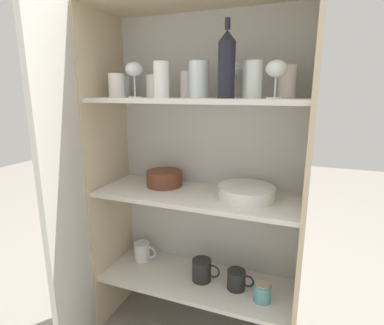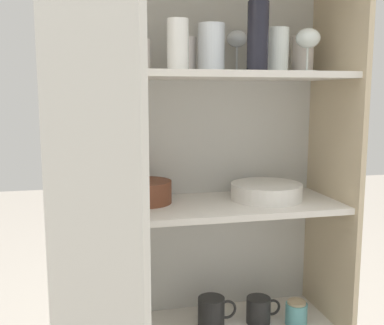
{
  "view_description": "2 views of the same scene",
  "coord_description": "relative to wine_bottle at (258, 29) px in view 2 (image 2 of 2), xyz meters",
  "views": [
    {
      "loc": [
        0.44,
        -1.03,
        1.16
      ],
      "look_at": [
        -0.02,
        0.18,
        0.85
      ],
      "focal_mm": 28.0,
      "sensor_mm": 36.0,
      "label": 1
    },
    {
      "loc": [
        -0.35,
        -1.21,
        1.07
      ],
      "look_at": [
        -0.03,
        0.18,
        0.85
      ],
      "focal_mm": 42.0,
      "sensor_mm": 36.0,
      "label": 2
    }
  ],
  "objects": [
    {
      "name": "wine_bottle",
      "position": [
        0.0,
        0.0,
        0.0
      ],
      "size": [
        0.06,
        0.06,
        0.28
      ],
      "color": "black",
      "rests_on": "shelf_board_upper"
    },
    {
      "name": "tumbler_glass_6",
      "position": [
        -0.25,
        -0.04,
        -0.05
      ],
      "size": [
        0.06,
        0.06,
        0.14
      ],
      "color": "white",
      "rests_on": "shelf_board_upper"
    },
    {
      "name": "wine_glass_2",
      "position": [
        -0.41,
        0.03,
        -0.01
      ],
      "size": [
        0.07,
        0.07,
        0.15
      ],
      "color": "white",
      "rests_on": "shelf_board_upper"
    },
    {
      "name": "coffee_mug_extra_1",
      "position": [
        0.05,
        0.07,
        -0.93
      ],
      "size": [
        0.12,
        0.08,
        0.09
      ],
      "color": "black",
      "rests_on": "shelf_board_lower"
    },
    {
      "name": "shelf_board_middle",
      "position": [
        -0.15,
        0.07,
        -0.55
      ],
      "size": [
        0.9,
        0.32,
        0.02
      ],
      "primitive_type": "cube",
      "color": "silver"
    },
    {
      "name": "tumbler_glass_2",
      "position": [
        0.21,
        0.12,
        -0.06
      ],
      "size": [
        0.07,
        0.07,
        0.12
      ],
      "color": "silver",
      "rests_on": "shelf_board_upper"
    },
    {
      "name": "coffee_mug_primary",
      "position": [
        -0.47,
        0.13,
        -0.93
      ],
      "size": [
        0.12,
        0.08,
        0.1
      ],
      "color": "white",
      "rests_on": "shelf_board_lower"
    },
    {
      "name": "tumbler_glass_5",
      "position": [
        0.09,
        0.06,
        -0.05
      ],
      "size": [
        0.08,
        0.08,
        0.14
      ],
      "color": "white",
      "rests_on": "shelf_board_upper"
    },
    {
      "name": "mixing_bowl_large",
      "position": [
        -0.33,
        0.13,
        -0.5
      ],
      "size": [
        0.17,
        0.17,
        0.07
      ],
      "color": "brown",
      "rests_on": "shelf_board_middle"
    },
    {
      "name": "cupboard_door",
      "position": [
        -0.51,
        -0.31,
        -0.5
      ],
      "size": [
        0.23,
        0.42,
        1.51
      ],
      "color": "silver",
      "rests_on": "ground_plane"
    },
    {
      "name": "tumbler_glass_0",
      "position": [
        -0.13,
        0.06,
        -0.05
      ],
      "size": [
        0.08,
        0.08,
        0.14
      ],
      "color": "white",
      "rests_on": "shelf_board_upper"
    },
    {
      "name": "cupboard_side_left",
      "position": [
        -0.61,
        0.07,
        -0.5
      ],
      "size": [
        0.02,
        0.36,
        1.51
      ],
      "primitive_type": "cube",
      "color": "#CCB793",
      "rests_on": "ground_plane"
    },
    {
      "name": "storage_jar",
      "position": [
        0.17,
        0.03,
        -0.94
      ],
      "size": [
        0.07,
        0.07,
        0.08
      ],
      "color": "#5BA3A8",
      "rests_on": "shelf_board_lower"
    },
    {
      "name": "plate_stack_white",
      "position": [
        0.08,
        0.09,
        -0.52
      ],
      "size": [
        0.24,
        0.24,
        0.05
      ],
      "color": "white",
      "rests_on": "shelf_board_middle"
    },
    {
      "name": "tumbler_glass_3",
      "position": [
        -0.2,
        0.11,
        -0.07
      ],
      "size": [
        0.07,
        0.07,
        0.11
      ],
      "color": "silver",
      "rests_on": "shelf_board_upper"
    },
    {
      "name": "tumbler_glass_4",
      "position": [
        -0.5,
        0.02,
        -0.07
      ],
      "size": [
        0.07,
        0.07,
        0.1
      ],
      "color": "silver",
      "rests_on": "shelf_board_upper"
    },
    {
      "name": "coffee_mug_extra_2",
      "position": [
        -0.11,
        0.08,
        -0.92
      ],
      "size": [
        0.13,
        0.09,
        0.1
      ],
      "color": "black",
      "rests_on": "shelf_board_lower"
    },
    {
      "name": "tumbler_glass_1",
      "position": [
        -0.53,
        0.13,
        -0.08
      ],
      "size": [
        0.06,
        0.06,
        0.09
      ],
      "color": "white",
      "rests_on": "shelf_board_upper"
    },
    {
      "name": "cupboard_back_panel",
      "position": [
        -0.15,
        0.25,
        -0.5
      ],
      "size": [
        0.93,
        0.02,
        1.51
      ],
      "primitive_type": "cube",
      "color": "silver",
      "rests_on": "ground_plane"
    },
    {
      "name": "shelf_board_upper",
      "position": [
        -0.15,
        0.07,
        -0.13
      ],
      "size": [
        0.9,
        0.32,
        0.02
      ],
      "primitive_type": "cube",
      "color": "silver"
    },
    {
      "name": "cupboard_side_right",
      "position": [
        0.31,
        0.07,
        -0.5
      ],
      "size": [
        0.02,
        0.36,
        1.51
      ],
      "primitive_type": "cube",
      "color": "#CCB793",
      "rests_on": "ground_plane"
    },
    {
      "name": "wine_glass_1",
      "position": [
        0.18,
        0.03,
        -0.02
      ],
      "size": [
        0.08,
        0.08,
        0.14
      ],
      "color": "white",
      "rests_on": "shelf_board_upper"
    },
    {
      "name": "wine_glass_0",
      "position": [
        -0.01,
        0.17,
        -0.02
      ],
      "size": [
        0.07,
        0.07,
        0.14
      ],
      "color": "white",
      "rests_on": "shelf_board_upper"
    },
    {
      "name": "tumbler_glass_7",
      "position": [
        -0.35,
        0.1,
        -0.07
      ],
      "size": [
        0.08,
        0.08,
        0.1
      ],
      "color": "silver",
      "rests_on": "shelf_board_upper"
    }
  ]
}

